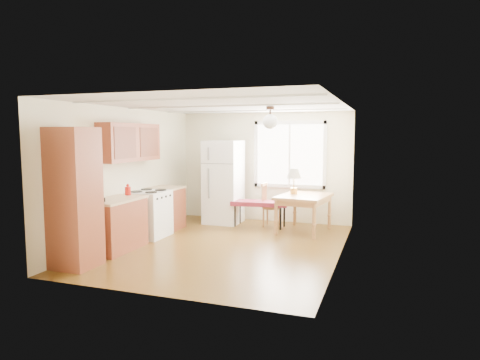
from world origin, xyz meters
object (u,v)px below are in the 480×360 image
at_px(bench, 260,204).
at_px(dining_table, 304,200).
at_px(chair, 268,202).
at_px(refrigerator, 223,182).

height_order(bench, dining_table, dining_table).
relative_size(dining_table, chair, 1.44).
bearing_deg(bench, refrigerator, 163.46).
height_order(refrigerator, dining_table, refrigerator).
xyz_separation_m(bench, dining_table, (1.00, -0.19, 0.16)).
xyz_separation_m(bench, chair, (0.15, 0.11, 0.03)).
height_order(refrigerator, bench, refrigerator).
xyz_separation_m(refrigerator, dining_table, (1.90, -0.35, -0.27)).
bearing_deg(refrigerator, bench, -9.40).
bearing_deg(refrigerator, chair, -2.17).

